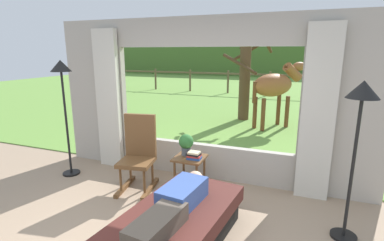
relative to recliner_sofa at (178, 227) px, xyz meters
name	(u,v)px	position (x,y,z in m)	size (l,w,h in m)	color
back_wall_with_window	(202,102)	(-0.35, 1.80, 1.03)	(5.20, 0.12, 2.55)	#ADA599
curtain_panel_left	(108,100)	(-2.04, 1.66, 0.98)	(0.44, 0.10, 2.40)	beige
curtain_panel_right	(318,115)	(1.34, 1.66, 0.98)	(0.44, 0.10, 2.40)	beige
outdoor_pasture_lawn	(272,92)	(-0.35, 12.70, -0.21)	(36.00, 21.68, 0.02)	olive
distant_hill_ridge	(286,62)	(-0.35, 22.54, 0.98)	(36.00, 2.00, 2.40)	#48682D
recliner_sofa	(178,227)	(0.00, 0.00, 0.00)	(1.09, 1.79, 0.42)	black
reclining_person	(175,203)	(0.00, -0.05, 0.30)	(0.41, 1.44, 0.22)	#334C8C
rocking_chair	(139,153)	(-1.10, 1.06, 0.33)	(0.57, 0.75, 1.12)	brown
side_table	(190,163)	(-0.35, 1.24, 0.21)	(0.44, 0.44, 0.52)	brown
potted_plant	(186,143)	(-0.43, 1.30, 0.48)	(0.22, 0.22, 0.32)	#4C5156
book_stack	(194,155)	(-0.26, 1.19, 0.36)	(0.21, 0.16, 0.12)	#23478C
floor_lamp_left	(62,83)	(-2.44, 1.06, 1.32)	(0.32, 0.32, 1.90)	black
floor_lamp_right	(360,114)	(1.68, 0.79, 1.20)	(0.32, 0.32, 1.75)	black
horse	(275,85)	(0.43, 5.44, 0.94)	(1.45, 1.59, 1.73)	brown
pasture_tree	(246,75)	(-0.48, 6.11, 1.13)	(1.31, 1.35, 3.07)	#4C3823
pasture_fence_line	(270,80)	(-0.35, 11.50, 0.53)	(16.10, 0.10, 1.10)	brown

